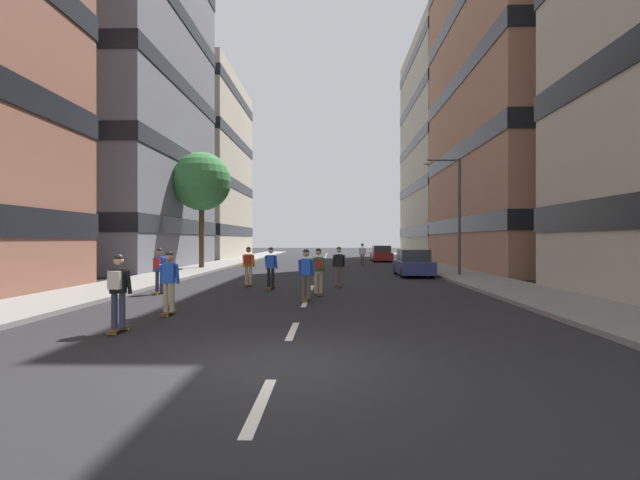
{
  "coord_description": "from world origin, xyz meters",
  "views": [
    {
      "loc": [
        0.93,
        -8.18,
        2.1
      ],
      "look_at": [
        0.0,
        26.5,
        2.06
      ],
      "focal_mm": 27.4,
      "sensor_mm": 36.0,
      "label": 1
    }
  ],
  "objects_px": {
    "parked_car_mid": "(413,264)",
    "skater_4": "(362,253)",
    "skater_5": "(319,268)",
    "parked_car_near": "(381,254)",
    "skater_7": "(169,280)",
    "skater_8": "(248,264)",
    "street_tree_near": "(202,182)",
    "skater_1": "(306,272)",
    "skater_0": "(118,288)",
    "skater_3": "(159,268)",
    "streetlamp_right": "(453,203)",
    "skater_6": "(271,266)",
    "skater_2": "(339,265)"
  },
  "relations": [
    {
      "from": "parked_car_mid",
      "to": "skater_4",
      "type": "xyz_separation_m",
      "value": [
        -2.21,
        11.6,
        0.29
      ]
    },
    {
      "from": "skater_5",
      "to": "parked_car_near",
      "type": "bearing_deg",
      "value": 79.66
    },
    {
      "from": "skater_7",
      "to": "skater_8",
      "type": "distance_m",
      "value": 8.29
    },
    {
      "from": "street_tree_near",
      "to": "skater_1",
      "type": "distance_m",
      "value": 20.01
    },
    {
      "from": "parked_car_mid",
      "to": "street_tree_near",
      "type": "bearing_deg",
      "value": 156.39
    },
    {
      "from": "skater_0",
      "to": "skater_4",
      "type": "distance_m",
      "value": 29.63
    },
    {
      "from": "skater_3",
      "to": "street_tree_near",
      "type": "bearing_deg",
      "value": 99.4
    },
    {
      "from": "streetlamp_right",
      "to": "skater_5",
      "type": "distance_m",
      "value": 12.11
    },
    {
      "from": "streetlamp_right",
      "to": "skater_0",
      "type": "xyz_separation_m",
      "value": [
        -11.55,
        -16.61,
        -3.12
      ]
    },
    {
      "from": "skater_0",
      "to": "skater_7",
      "type": "height_order",
      "value": "same"
    },
    {
      "from": "skater_6",
      "to": "skater_7",
      "type": "relative_size",
      "value": 1.0
    },
    {
      "from": "parked_car_near",
      "to": "skater_2",
      "type": "relative_size",
      "value": 2.47
    },
    {
      "from": "skater_0",
      "to": "skater_8",
      "type": "xyz_separation_m",
      "value": [
        1.06,
        10.82,
        0.0
      ]
    },
    {
      "from": "skater_0",
      "to": "parked_car_near",
      "type": "bearing_deg",
      "value": 75.14
    },
    {
      "from": "skater_1",
      "to": "streetlamp_right",
      "type": "bearing_deg",
      "value": 54.96
    },
    {
      "from": "skater_3",
      "to": "skater_7",
      "type": "relative_size",
      "value": 1.0
    },
    {
      "from": "parked_car_near",
      "to": "skater_1",
      "type": "relative_size",
      "value": 2.47
    },
    {
      "from": "skater_6",
      "to": "parked_car_mid",
      "type": "bearing_deg",
      "value": 46.12
    },
    {
      "from": "parked_car_near",
      "to": "skater_7",
      "type": "bearing_deg",
      "value": -105.49
    },
    {
      "from": "skater_4",
      "to": "skater_5",
      "type": "bearing_deg",
      "value": -97.81
    },
    {
      "from": "parked_car_mid",
      "to": "skater_7",
      "type": "height_order",
      "value": "skater_7"
    },
    {
      "from": "street_tree_near",
      "to": "skater_8",
      "type": "distance_m",
      "value": 14.46
    },
    {
      "from": "parked_car_mid",
      "to": "skater_5",
      "type": "xyz_separation_m",
      "value": [
        -5.13,
        -9.71,
        0.32
      ]
    },
    {
      "from": "streetlamp_right",
      "to": "skater_6",
      "type": "xyz_separation_m",
      "value": [
        -9.33,
        -6.97,
        -3.15
      ]
    },
    {
      "from": "parked_car_mid",
      "to": "skater_3",
      "type": "xyz_separation_m",
      "value": [
        -11.27,
        -9.44,
        0.32
      ]
    },
    {
      "from": "parked_car_mid",
      "to": "skater_2",
      "type": "xyz_separation_m",
      "value": [
        -4.33,
        -6.33,
        0.29
      ]
    },
    {
      "from": "parked_car_mid",
      "to": "skater_2",
      "type": "relative_size",
      "value": 2.47
    },
    {
      "from": "parked_car_mid",
      "to": "skater_3",
      "type": "height_order",
      "value": "skater_3"
    },
    {
      "from": "skater_2",
      "to": "skater_6",
      "type": "relative_size",
      "value": 1.0
    },
    {
      "from": "parked_car_mid",
      "to": "skater_3",
      "type": "distance_m",
      "value": 14.71
    },
    {
      "from": "skater_0",
      "to": "skater_5",
      "type": "distance_m",
      "value": 8.59
    },
    {
      "from": "streetlamp_right",
      "to": "skater_2",
      "type": "distance_m",
      "value": 9.22
    },
    {
      "from": "street_tree_near",
      "to": "skater_0",
      "type": "bearing_deg",
      "value": -79.26
    },
    {
      "from": "skater_3",
      "to": "skater_8",
      "type": "relative_size",
      "value": 1.0
    },
    {
      "from": "skater_3",
      "to": "skater_2",
      "type": "bearing_deg",
      "value": 24.13
    },
    {
      "from": "skater_5",
      "to": "skater_7",
      "type": "relative_size",
      "value": 1.0
    },
    {
      "from": "skater_0",
      "to": "skater_1",
      "type": "relative_size",
      "value": 1.0
    },
    {
      "from": "skater_1",
      "to": "skater_5",
      "type": "height_order",
      "value": "same"
    },
    {
      "from": "skater_0",
      "to": "skater_2",
      "type": "xyz_separation_m",
      "value": [
        5.11,
        10.81,
        -0.03
      ]
    },
    {
      "from": "parked_car_near",
      "to": "skater_8",
      "type": "xyz_separation_m",
      "value": [
        -8.37,
        -24.75,
        0.32
      ]
    },
    {
      "from": "skater_0",
      "to": "skater_2",
      "type": "relative_size",
      "value": 1.0
    },
    {
      "from": "streetlamp_right",
      "to": "parked_car_near",
      "type": "bearing_deg",
      "value": 96.37
    },
    {
      "from": "parked_car_near",
      "to": "streetlamp_right",
      "type": "relative_size",
      "value": 0.68
    },
    {
      "from": "streetlamp_right",
      "to": "skater_8",
      "type": "bearing_deg",
      "value": -151.11
    },
    {
      "from": "skater_2",
      "to": "skater_5",
      "type": "distance_m",
      "value": 3.48
    },
    {
      "from": "skater_1",
      "to": "skater_7",
      "type": "height_order",
      "value": "same"
    },
    {
      "from": "skater_1",
      "to": "skater_4",
      "type": "height_order",
      "value": "same"
    },
    {
      "from": "skater_5",
      "to": "skater_8",
      "type": "bearing_deg",
      "value": 133.7
    },
    {
      "from": "streetlamp_right",
      "to": "skater_2",
      "type": "bearing_deg",
      "value": -138.02
    },
    {
      "from": "streetlamp_right",
      "to": "skater_1",
      "type": "xyz_separation_m",
      "value": [
        -7.62,
        -10.87,
        -3.15
      ]
    }
  ]
}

